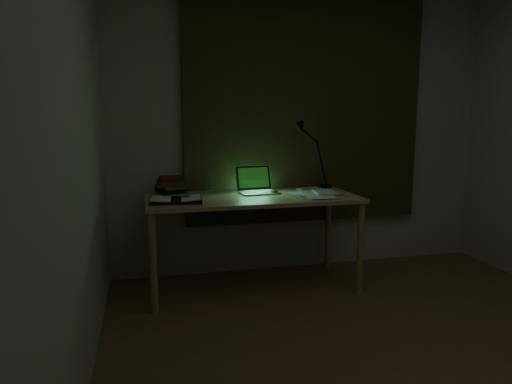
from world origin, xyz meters
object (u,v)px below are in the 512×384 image
desk (252,242)px  open_textbook (176,200)px  laptop (259,180)px  book_stack (171,186)px  loose_papers (318,192)px  desk_lamp (327,157)px

desk → open_textbook: open_textbook is taller
laptop → book_stack: 0.72m
laptop → open_textbook: bearing=-168.3°
open_textbook → book_stack: (-0.02, 0.30, 0.06)m
desk → laptop: bearing=54.6°
open_textbook → laptop: bearing=22.6°
open_textbook → book_stack: bearing=98.4°
loose_papers → desk_lamp: desk_lamp is taller
loose_papers → desk_lamp: (0.20, 0.30, 0.27)m
laptop → open_textbook: size_ratio=0.92×
book_stack → loose_papers: (1.19, -0.21, -0.07)m
laptop → open_textbook: 0.74m
book_stack → desk_lamp: size_ratio=0.42×
desk → desk_lamp: (0.76, 0.29, 0.66)m
laptop → book_stack: bearing=167.5°
laptop → book_stack: (-0.72, 0.08, -0.03)m
laptop → loose_papers: size_ratio=0.89×
laptop → loose_papers: bearing=-21.2°
laptop → desk_lamp: (0.67, 0.18, 0.17)m
laptop → open_textbook: laptop is taller
desk → open_textbook: (-0.61, -0.10, 0.40)m
open_textbook → desk_lamp: size_ratio=0.68×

